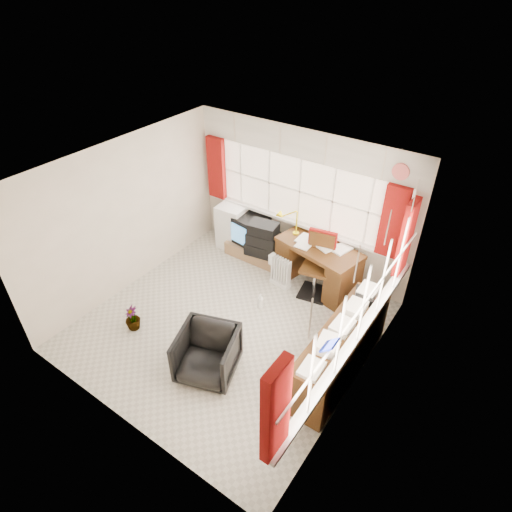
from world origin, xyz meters
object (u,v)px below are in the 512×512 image
at_px(desk, 318,264).
at_px(office_chair, 207,354).
at_px(task_chair, 319,261).
at_px(tv_bench, 263,254).
at_px(credenza, 341,349).
at_px(radiator, 281,274).
at_px(desk_lamp, 297,217).
at_px(mini_fridge, 233,226).
at_px(crt_tv, 250,229).

bearing_deg(desk, office_chair, -96.84).
xyz_separation_m(task_chair, tv_bench, (-1.23, 0.20, -0.46)).
relative_size(desk, credenza, 0.75).
bearing_deg(radiator, office_chair, -84.68).
distance_m(desk_lamp, tv_bench, 1.19).
bearing_deg(office_chair, tv_bench, 89.58).
height_order(task_chair, credenza, task_chair).
height_order(office_chair, mini_fridge, mini_fridge).
bearing_deg(tv_bench, crt_tv, 169.83).
bearing_deg(credenza, desk_lamp, 136.52).
distance_m(office_chair, radiator, 2.15).
distance_m(desk, task_chair, 0.19).
bearing_deg(desk_lamp, task_chair, -21.09).
bearing_deg(credenza, task_chair, 128.62).
relative_size(desk_lamp, task_chair, 0.41).
relative_size(credenza, mini_fridge, 2.32).
relative_size(radiator, crt_tv, 0.85).
xyz_separation_m(radiator, tv_bench, (-0.66, 0.43, -0.10)).
bearing_deg(mini_fridge, credenza, -28.02).
bearing_deg(radiator, desk, 34.69).
distance_m(desk_lamp, mini_fridge, 1.54).
bearing_deg(radiator, desk_lamp, 90.94).
distance_m(credenza, mini_fridge, 3.41).
relative_size(task_chair, office_chair, 1.45).
relative_size(radiator, mini_fridge, 0.63).
height_order(desk, desk_lamp, desk_lamp).
distance_m(desk, radiator, 0.64).
distance_m(tv_bench, mini_fridge, 0.79).
height_order(task_chair, office_chair, task_chair).
xyz_separation_m(desk_lamp, radiator, (0.01, -0.45, -0.89)).
bearing_deg(credenza, tv_bench, 146.29).
relative_size(desk, mini_fridge, 1.73).
bearing_deg(desk_lamp, crt_tv, 177.70).
bearing_deg(desk_lamp, credenza, -43.48).
relative_size(desk_lamp, credenza, 0.23).
bearing_deg(desk, task_chair, -59.36).
height_order(desk_lamp, crt_tv, desk_lamp).
xyz_separation_m(desk, task_chair, (0.07, -0.11, 0.15)).
bearing_deg(credenza, desk, 128.05).
relative_size(desk_lamp, office_chair, 0.59).
xyz_separation_m(credenza, crt_tv, (-2.60, 1.58, 0.12)).
distance_m(desk, credenza, 1.82).
bearing_deg(task_chair, office_chair, -98.71).
height_order(desk, mini_fridge, mini_fridge).
xyz_separation_m(desk_lamp, office_chair, (0.21, -2.59, -0.76)).
bearing_deg(tv_bench, office_chair, -71.43).
height_order(office_chair, crt_tv, crt_tv).
distance_m(crt_tv, mini_fridge, 0.42).
height_order(credenza, mini_fridge, mini_fridge).
distance_m(radiator, tv_bench, 0.80).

